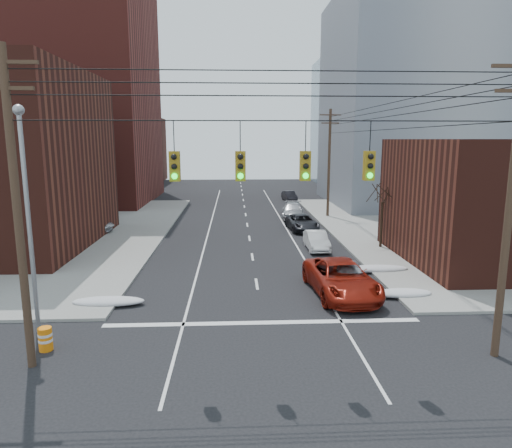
{
  "coord_description": "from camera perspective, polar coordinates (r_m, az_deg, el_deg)",
  "views": [
    {
      "loc": [
        -1.22,
        -12.48,
        7.99
      ],
      "look_at": [
        0.07,
        14.31,
        3.0
      ],
      "focal_mm": 32.0,
      "sensor_mm": 36.0,
      "label": 1
    }
  ],
  "objects": [
    {
      "name": "building_brick_far",
      "position": [
        89.98,
        -18.98,
        8.71
      ],
      "size": [
        22.0,
        18.0,
        12.0
      ],
      "primitive_type": "cube",
      "color": "#471D15",
      "rests_on": "ground"
    },
    {
      "name": "red_pickup",
      "position": [
        24.25,
        10.59,
        -6.7
      ],
      "size": [
        3.38,
        6.52,
        1.75
      ],
      "primitive_type": "imported",
      "rotation": [
        0.0,
        0.0,
        0.08
      ],
      "color": "maroon",
      "rests_on": "ground"
    },
    {
      "name": "snow_east_far",
      "position": [
        28.91,
        14.76,
        -5.43
      ],
      "size": [
        4.0,
        1.08,
        0.42
      ],
      "primitive_type": "ellipsoid",
      "color": "silver",
      "rests_on": "ground"
    },
    {
      "name": "building_office",
      "position": [
        61.23,
        20.17,
        14.14
      ],
      "size": [
        22.0,
        20.0,
        25.0
      ],
      "primitive_type": "cube",
      "color": "gray",
      "rests_on": "ground"
    },
    {
      "name": "bare_tree",
      "position": [
        34.69,
        15.42,
        0.75
      ],
      "size": [
        2.09,
        2.2,
        4.93
      ],
      "color": "black",
      "rests_on": "ground"
    },
    {
      "name": "lot_car_d",
      "position": [
        41.13,
        -29.24,
        -0.72
      ],
      "size": [
        4.8,
        2.85,
        1.53
      ],
      "primitive_type": "imported",
      "rotation": [
        0.0,
        0.0,
        1.82
      ],
      "color": "#B3B2B7",
      "rests_on": "sidewalk_nw"
    },
    {
      "name": "lot_car_b",
      "position": [
        41.57,
        -20.7,
        -0.04
      ],
      "size": [
        5.14,
        2.63,
        1.39
      ],
      "primitive_type": "imported",
      "rotation": [
        0.0,
        0.0,
        1.5
      ],
      "color": "#A09FA4",
      "rests_on": "sidewalk_nw"
    },
    {
      "name": "street_light",
      "position": [
        20.4,
        -26.72,
        2.51
      ],
      "size": [
        0.44,
        0.44,
        9.32
      ],
      "color": "gray",
      "rests_on": "ground"
    },
    {
      "name": "parked_car_b",
      "position": [
        33.79,
        7.57,
        -2.06
      ],
      "size": [
        1.43,
        4.08,
        1.34
      ],
      "primitive_type": "imported",
      "rotation": [
        0.0,
        0.0,
        -0.0
      ],
      "color": "silver",
      "rests_on": "ground"
    },
    {
      "name": "utility_pole_left",
      "position": [
        17.25,
        -27.72,
        1.98
      ],
      "size": [
        2.2,
        0.28,
        11.0
      ],
      "color": "#473323",
      "rests_on": "ground"
    },
    {
      "name": "construction_barrel",
      "position": [
        19.73,
        -24.83,
        -12.88
      ],
      "size": [
        0.65,
        0.65,
        0.91
      ],
      "rotation": [
        0.0,
        0.0,
        0.29
      ],
      "color": "orange",
      "rests_on": "ground"
    },
    {
      "name": "snow_ne",
      "position": [
        24.86,
        17.87,
        -8.23
      ],
      "size": [
        3.0,
        1.08,
        0.42
      ],
      "primitive_type": "ellipsoid",
      "color": "silver",
      "rests_on": "ground"
    },
    {
      "name": "utility_pole_far",
      "position": [
        47.53,
        9.12,
        7.75
      ],
      "size": [
        2.2,
        0.28,
        11.0
      ],
      "color": "#473323",
      "rests_on": "ground"
    },
    {
      "name": "building_glass",
      "position": [
        86.3,
        14.57,
        12.21
      ],
      "size": [
        20.0,
        18.0,
        22.0
      ],
      "primitive_type": "cube",
      "color": "gray",
      "rests_on": "ground"
    },
    {
      "name": "parked_car_f",
      "position": [
        60.27,
        4.18,
        3.51
      ],
      "size": [
        1.81,
        4.05,
        1.29
      ],
      "primitive_type": "imported",
      "rotation": [
        0.0,
        0.0,
        0.11
      ],
      "color": "black",
      "rests_on": "ground"
    },
    {
      "name": "utility_pole_right",
      "position": [
        18.41,
        29.16,
        2.32
      ],
      "size": [
        2.2,
        0.28,
        11.0
      ],
      "color": "#473323",
      "rests_on": "ground"
    },
    {
      "name": "ground",
      "position": [
        14.87,
        2.56,
        -21.98
      ],
      "size": [
        160.0,
        160.0,
        0.0
      ],
      "primitive_type": "plane",
      "color": "black",
      "rests_on": "ground"
    },
    {
      "name": "traffic_signals",
      "position": [
        15.53,
        2.12,
        7.5
      ],
      "size": [
        17.0,
        0.42,
        2.02
      ],
      "color": "black",
      "rests_on": "ground"
    },
    {
      "name": "parked_car_d",
      "position": [
        46.98,
        4.63,
        1.66
      ],
      "size": [
        2.75,
        5.49,
        1.53
      ],
      "primitive_type": "imported",
      "rotation": [
        0.0,
        0.0,
        -0.12
      ],
      "color": "#A2A2A6",
      "rests_on": "ground"
    },
    {
      "name": "parked_car_c",
      "position": [
        40.79,
        5.77,
        0.19
      ],
      "size": [
        2.72,
        5.19,
        1.39
      ],
      "primitive_type": "imported",
      "rotation": [
        0.0,
        0.0,
        0.08
      ],
      "color": "black",
      "rests_on": "ground"
    },
    {
      "name": "parked_car_a",
      "position": [
        24.86,
        11.45,
        -6.51
      ],
      "size": [
        2.29,
        4.8,
        1.58
      ],
      "primitive_type": "imported",
      "rotation": [
        0.0,
        0.0,
        -0.09
      ],
      "color": "silver",
      "rests_on": "ground"
    },
    {
      "name": "lot_car_a",
      "position": [
        38.54,
        -23.68,
        -1.07
      ],
      "size": [
        4.32,
        2.46,
        1.35
      ],
      "primitive_type": "imported",
      "rotation": [
        0.0,
        0.0,
        1.3
      ],
      "color": "silver",
      "rests_on": "sidewalk_nw"
    },
    {
      "name": "snow_nw",
      "position": [
        23.66,
        -17.97,
        -9.19
      ],
      "size": [
        3.5,
        1.08,
        0.42
      ],
      "primitive_type": "ellipsoid",
      "color": "silver",
      "rests_on": "ground"
    },
    {
      "name": "parked_car_e",
      "position": [
        48.95,
        4.33,
        1.84
      ],
      "size": [
        1.84,
        3.72,
        1.22
      ],
      "primitive_type": "imported",
      "rotation": [
        0.0,
        0.0,
        -0.11
      ],
      "color": "maroon",
      "rests_on": "ground"
    },
    {
      "name": "building_brick_tall",
      "position": [
        65.01,
        -24.23,
        15.84
      ],
      "size": [
        24.0,
        20.0,
        30.0
      ],
      "primitive_type": "cube",
      "color": "maroon",
      "rests_on": "ground"
    }
  ]
}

